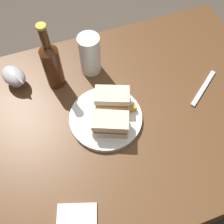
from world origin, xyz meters
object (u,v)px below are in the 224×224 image
at_px(pint_glass, 90,56).
at_px(gravy_boat, 14,76).
at_px(plate, 105,117).
at_px(cider_bottle, 52,64).
at_px(sandwich_half_left, 110,124).
at_px(sandwich_half_right, 112,99).
at_px(fork, 204,89).
at_px(napkin, 77,220).

height_order(pint_glass, gravy_boat, pint_glass).
height_order(plate, pint_glass, pint_glass).
height_order(pint_glass, cider_bottle, cider_bottle).
relative_size(plate, cider_bottle, 0.91).
bearing_deg(gravy_boat, pint_glass, -5.40).
height_order(sandwich_half_left, sandwich_half_right, sandwich_half_left).
height_order(sandwich_half_right, fork, sandwich_half_right).
bearing_deg(sandwich_half_left, sandwich_half_right, 67.23).
xyz_separation_m(pint_glass, fork, (0.35, -0.23, -0.07)).
bearing_deg(sandwich_half_right, plate, -135.31).
bearing_deg(sandwich_half_right, cider_bottle, 133.06).
height_order(sandwich_half_right, napkin, sandwich_half_right).
bearing_deg(napkin, fork, 26.43).
height_order(sandwich_half_right, cider_bottle, cider_bottle).
xyz_separation_m(sandwich_half_right, cider_bottle, (-0.15, 0.16, 0.05)).
distance_m(pint_glass, cider_bottle, 0.14).
bearing_deg(pint_glass, cider_bottle, -172.57).
distance_m(sandwich_half_left, gravy_boat, 0.39).
bearing_deg(pint_glass, napkin, -111.73).
bearing_deg(sandwich_half_right, fork, -7.45).
bearing_deg(fork, plate, -37.26).
xyz_separation_m(napkin, fork, (0.55, 0.27, -0.00)).
relative_size(napkin, fork, 0.61).
bearing_deg(napkin, plate, 57.27).
height_order(gravy_boat, cider_bottle, cider_bottle).
height_order(plate, fork, plate).
bearing_deg(pint_glass, gravy_boat, 174.60).
bearing_deg(napkin, sandwich_half_right, 55.57).
relative_size(plate, napkin, 2.20).
distance_m(cider_bottle, fork, 0.54).
bearing_deg(plate, sandwich_half_right, 44.69).
relative_size(sandwich_half_right, pint_glass, 0.83).
distance_m(plate, napkin, 0.33).
bearing_deg(napkin, cider_bottle, 82.56).
bearing_deg(plate, sandwich_half_left, -90.23).
bearing_deg(plate, cider_bottle, 120.13).
height_order(plate, sandwich_half_right, sandwich_half_right).
relative_size(plate, sandwich_half_left, 1.89).
bearing_deg(plate, napkin, -122.73).
distance_m(sandwich_half_right, pint_glass, 0.18).
bearing_deg(cider_bottle, gravy_boat, 162.36).
relative_size(sandwich_half_right, cider_bottle, 0.49).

